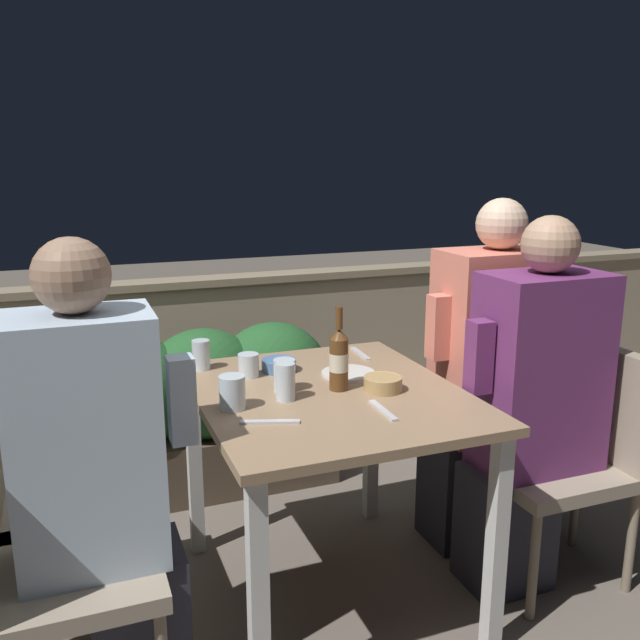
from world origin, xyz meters
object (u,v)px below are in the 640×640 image
chair_left_near (25,549)px  person_purple_stripe (530,407)px  beer_bottle (339,359)px  person_coral_top (486,375)px  chair_right_near (573,439)px  chair_right_far (526,409)px  person_blue_shirt (101,482)px  chair_left_far (29,482)px  potted_plant (496,366)px

chair_left_near → person_purple_stripe: size_ratio=0.64×
person_purple_stripe → beer_bottle: 0.70m
person_coral_top → beer_bottle: 0.72m
chair_right_near → person_coral_top: (-0.17, 0.31, 0.17)m
chair_left_near → chair_right_far: (1.84, 0.36, 0.00)m
chair_right_near → chair_left_near: bearing=-178.3°
chair_left_near → person_blue_shirt: (0.20, 0.00, 0.15)m
chair_left_near → chair_right_near: 1.81m
chair_left_near → beer_bottle: size_ratio=3.06×
chair_left_near → person_blue_shirt: person_blue_shirt is taller
person_blue_shirt → person_coral_top: person_coral_top is taller
chair_left_near → beer_bottle: 1.04m
chair_left_far → person_purple_stripe: bearing=-11.9°
potted_plant → person_coral_top: bearing=-128.5°
person_blue_shirt → beer_bottle: person_blue_shirt is taller
beer_bottle → chair_left_near: bearing=-168.1°
chair_left_near → person_blue_shirt: size_ratio=0.65×
chair_left_far → chair_right_far: size_ratio=1.00×
person_purple_stripe → potted_plant: person_purple_stripe is taller
person_blue_shirt → chair_right_near: size_ratio=1.55×
chair_right_near → chair_left_far: bearing=169.4°
person_coral_top → potted_plant: bearing=51.5°
person_purple_stripe → person_coral_top: size_ratio=0.97×
beer_bottle → potted_plant: beer_bottle is taller
chair_right_far → beer_bottle: bearing=-169.8°
chair_left_far → person_purple_stripe: person_purple_stripe is taller
potted_plant → person_blue_shirt: bearing=-151.9°
chair_left_far → chair_right_far: 1.84m
person_purple_stripe → beer_bottle: size_ratio=4.75×
person_purple_stripe → person_coral_top: (0.03, 0.31, 0.02)m
chair_left_far → potted_plant: 2.31m
chair_right_far → person_coral_top: size_ratio=0.63×
chair_right_far → chair_left_far: bearing=179.0°
chair_right_near → beer_bottle: (-0.85, 0.15, 0.35)m
chair_left_near → person_blue_shirt: 0.25m
person_purple_stripe → potted_plant: (0.60, 1.02, -0.22)m
person_coral_top → person_purple_stripe: bearing=-95.7°
chair_left_far → person_purple_stripe: (1.61, -0.34, 0.15)m
chair_right_near → potted_plant: chair_right_near is taller
person_purple_stripe → chair_right_far: 0.41m
person_blue_shirt → chair_right_far: size_ratio=1.55×
person_blue_shirt → person_coral_top: (1.44, 0.36, 0.02)m
person_coral_top → chair_right_far: bearing=0.0°
chair_right_near → potted_plant: bearing=68.6°
person_blue_shirt → person_purple_stripe: person_purple_stripe is taller
chair_left_far → person_purple_stripe: 1.65m
chair_right_far → person_coral_top: 0.26m
chair_right_far → potted_plant: bearing=62.6°
person_purple_stripe → potted_plant: size_ratio=1.80×
chair_left_near → chair_right_near: size_ratio=1.00×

